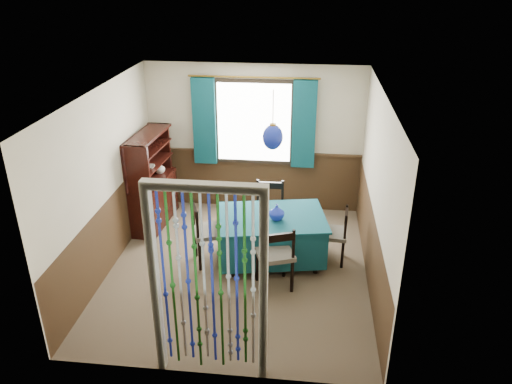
# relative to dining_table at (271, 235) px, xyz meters

# --- Properties ---
(floor) EXTENTS (4.00, 4.00, 0.00)m
(floor) POSITION_rel_dining_table_xyz_m (-0.44, -0.26, -0.42)
(floor) COLOR brown
(floor) RESTS_ON ground
(ceiling) EXTENTS (4.00, 4.00, 0.00)m
(ceiling) POSITION_rel_dining_table_xyz_m (-0.44, -0.26, 2.08)
(ceiling) COLOR silver
(ceiling) RESTS_ON ground
(wall_back) EXTENTS (3.60, 0.00, 3.60)m
(wall_back) POSITION_rel_dining_table_xyz_m (-0.44, 1.74, 0.83)
(wall_back) COLOR beige
(wall_back) RESTS_ON ground
(wall_front) EXTENTS (3.60, 0.00, 3.60)m
(wall_front) POSITION_rel_dining_table_xyz_m (-0.44, -2.26, 0.83)
(wall_front) COLOR beige
(wall_front) RESTS_ON ground
(wall_left) EXTENTS (0.00, 4.00, 4.00)m
(wall_left) POSITION_rel_dining_table_xyz_m (-2.24, -0.26, 0.83)
(wall_left) COLOR beige
(wall_left) RESTS_ON ground
(wall_right) EXTENTS (0.00, 4.00, 4.00)m
(wall_right) POSITION_rel_dining_table_xyz_m (1.36, -0.26, 0.83)
(wall_right) COLOR beige
(wall_right) RESTS_ON ground
(wainscot_back) EXTENTS (3.60, 0.00, 3.60)m
(wainscot_back) POSITION_rel_dining_table_xyz_m (-0.44, 1.73, 0.08)
(wainscot_back) COLOR #3C2816
(wainscot_back) RESTS_ON ground
(wainscot_front) EXTENTS (3.60, 0.00, 3.60)m
(wainscot_front) POSITION_rel_dining_table_xyz_m (-0.44, -2.24, 0.08)
(wainscot_front) COLOR #3C2816
(wainscot_front) RESTS_ON ground
(wainscot_left) EXTENTS (0.00, 4.00, 4.00)m
(wainscot_left) POSITION_rel_dining_table_xyz_m (-2.22, -0.26, 0.08)
(wainscot_left) COLOR #3C2816
(wainscot_left) RESTS_ON ground
(wainscot_right) EXTENTS (0.00, 4.00, 4.00)m
(wainscot_right) POSITION_rel_dining_table_xyz_m (1.35, -0.26, 0.08)
(wainscot_right) COLOR #3C2816
(wainscot_right) RESTS_ON ground
(window) EXTENTS (1.32, 0.12, 1.42)m
(window) POSITION_rel_dining_table_xyz_m (-0.44, 1.69, 1.13)
(window) COLOR black
(window) RESTS_ON wall_back
(doorway) EXTENTS (1.16, 0.12, 2.18)m
(doorway) POSITION_rel_dining_table_xyz_m (-0.44, -2.20, 0.63)
(doorway) COLOR silver
(doorway) RESTS_ON ground
(dining_table) EXTENTS (1.66, 1.30, 0.72)m
(dining_table) POSITION_rel_dining_table_xyz_m (0.00, 0.00, 0.00)
(dining_table) COLOR #0F424D
(dining_table) RESTS_ON floor
(chair_near) EXTENTS (0.58, 0.57, 0.93)m
(chair_near) POSITION_rel_dining_table_xyz_m (0.11, -0.65, 0.07)
(chair_near) COLOR black
(chair_near) RESTS_ON floor
(chair_far) EXTENTS (0.47, 0.44, 0.93)m
(chair_far) POSITION_rel_dining_table_xyz_m (-0.08, 0.62, 0.07)
(chair_far) COLOR black
(chair_far) RESTS_ON floor
(chair_left) EXTENTS (0.57, 0.58, 0.92)m
(chair_left) POSITION_rel_dining_table_xyz_m (-0.90, -0.13, 0.07)
(chair_left) COLOR black
(chair_left) RESTS_ON floor
(chair_right) EXTENTS (0.43, 0.44, 0.83)m
(chair_right) POSITION_rel_dining_table_xyz_m (0.90, 0.10, 0.02)
(chair_right) COLOR black
(chair_right) RESTS_ON floor
(sideboard) EXTENTS (0.50, 1.21, 1.54)m
(sideboard) POSITION_rel_dining_table_xyz_m (-2.01, 0.94, 0.13)
(sideboard) COLOR black
(sideboard) RESTS_ON floor
(pendant_lamp) EXTENTS (0.27, 0.27, 0.78)m
(pendant_lamp) POSITION_rel_dining_table_xyz_m (-0.00, -0.00, 1.46)
(pendant_lamp) COLOR olive
(pendant_lamp) RESTS_ON ceiling
(vase_table) EXTENTS (0.25, 0.25, 0.21)m
(vase_table) POSITION_rel_dining_table_xyz_m (0.08, -0.08, 0.40)
(vase_table) COLOR navy
(vase_table) RESTS_ON dining_table
(bowl_shelf) EXTENTS (0.22, 0.22, 0.05)m
(bowl_shelf) POSITION_rel_dining_table_xyz_m (-1.96, 0.74, 0.66)
(bowl_shelf) COLOR beige
(bowl_shelf) RESTS_ON sideboard
(vase_sideboard) EXTENTS (0.20, 0.20, 0.20)m
(vase_sideboard) POSITION_rel_dining_table_xyz_m (-1.96, 1.24, 0.45)
(vase_sideboard) COLOR beige
(vase_sideboard) RESTS_ON sideboard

